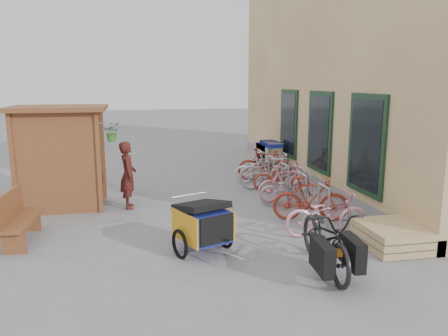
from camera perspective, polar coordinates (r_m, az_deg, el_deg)
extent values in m
plane|color=gray|center=(8.78, -1.29, -8.42)|extent=(80.00, 80.00, 0.00)
cube|color=#D8B87C|center=(14.93, 21.30, 12.57)|extent=(6.00, 13.00, 7.00)
cube|color=gray|center=(13.88, 10.09, -0.60)|extent=(0.18, 13.00, 0.30)
cube|color=black|center=(10.03, 18.09, 2.92)|extent=(0.06, 1.50, 2.20)
cube|color=black|center=(10.01, 17.94, 2.92)|extent=(0.02, 1.25, 1.95)
cube|color=black|center=(12.25, 12.39, 4.62)|extent=(0.06, 1.50, 2.20)
cube|color=black|center=(12.23, 12.26, 4.62)|extent=(0.02, 1.25, 1.95)
cube|color=black|center=(14.56, 8.45, 5.76)|extent=(0.06, 1.50, 2.20)
cube|color=black|center=(14.55, 8.34, 5.76)|extent=(0.02, 1.25, 1.95)
cube|color=brown|center=(10.50, -25.86, 0.21)|extent=(0.09, 0.09, 2.30)
cube|color=brown|center=(10.19, -16.03, 0.60)|extent=(0.09, 0.09, 2.30)
cube|color=brown|center=(11.74, -24.32, 1.40)|extent=(0.09, 0.09, 2.30)
cube|color=brown|center=(11.47, -15.53, 1.77)|extent=(0.09, 0.09, 2.30)
cube|color=brown|center=(11.11, -24.90, 0.84)|extent=(0.05, 1.30, 2.30)
cube|color=brown|center=(10.34, -20.99, 0.44)|extent=(1.80, 0.05, 2.30)
cube|color=brown|center=(11.54, -20.00, 1.56)|extent=(1.80, 0.05, 2.30)
cube|color=brown|center=(10.81, -20.90, 7.30)|extent=(2.15, 1.65, 0.10)
cube|color=brown|center=(11.02, -21.41, -0.29)|extent=(1.30, 1.15, 0.04)
cube|color=brown|center=(10.92, -21.63, 2.79)|extent=(1.30, 1.15, 0.04)
cylinder|color=#A5A8AD|center=(10.06, -15.28, 5.69)|extent=(0.36, 0.02, 0.02)
imported|color=#357027|center=(10.07, -14.37, 4.59)|extent=(0.38, 0.33, 0.42)
cylinder|color=#A5A8AD|center=(9.09, 13.47, -5.26)|extent=(0.05, 0.05, 0.84)
cylinder|color=#A5A8AD|center=(9.52, 12.22, -4.45)|extent=(0.05, 0.05, 0.84)
cylinder|color=#A5A8AD|center=(9.20, 12.94, -2.33)|extent=(0.05, 0.50, 0.05)
cylinder|color=#A5A8AD|center=(10.15, 10.66, -3.42)|extent=(0.05, 0.05, 0.84)
cylinder|color=#A5A8AD|center=(10.60, 9.65, -2.76)|extent=(0.05, 0.05, 0.84)
cylinder|color=#A5A8AD|center=(10.28, 10.22, -0.81)|extent=(0.05, 0.50, 0.05)
cylinder|color=#A5A8AD|center=(11.24, 8.39, -1.92)|extent=(0.05, 0.05, 0.84)
cylinder|color=#A5A8AD|center=(11.69, 7.57, -1.38)|extent=(0.05, 0.05, 0.84)
cylinder|color=#A5A8AD|center=(11.38, 8.02, 0.42)|extent=(0.05, 0.50, 0.05)
cylinder|color=#A5A8AD|center=(12.34, 6.52, -0.69)|extent=(0.05, 0.05, 0.84)
cylinder|color=#A5A8AD|center=(12.81, 5.84, -0.24)|extent=(0.05, 0.05, 0.84)
cylinder|color=#A5A8AD|center=(12.50, 6.22, 1.43)|extent=(0.05, 0.50, 0.05)
cylinder|color=#A5A8AD|center=(13.47, 4.97, 0.34)|extent=(0.05, 0.05, 0.84)
cylinder|color=#A5A8AD|center=(13.94, 4.40, 0.72)|extent=(0.05, 0.05, 0.84)
cylinder|color=#A5A8AD|center=(13.63, 4.71, 2.27)|extent=(0.05, 0.50, 0.05)
cube|color=tan|center=(8.56, 20.93, -9.20)|extent=(1.00, 1.20, 0.12)
cube|color=tan|center=(8.52, 21.00, -8.31)|extent=(1.00, 1.20, 0.12)
cube|color=tan|center=(8.47, 21.06, -7.42)|extent=(1.00, 1.20, 0.12)
cube|color=brown|center=(8.99, -24.94, -6.17)|extent=(0.55, 1.55, 0.06)
cube|color=brown|center=(8.96, -26.35, -4.44)|extent=(0.14, 1.52, 0.51)
cube|color=brown|center=(8.49, -25.76, -8.81)|extent=(0.41, 0.08, 0.41)
cube|color=brown|center=(9.61, -23.99, -6.38)|extent=(0.41, 0.08, 0.41)
cube|color=silver|center=(14.81, 6.25, 1.86)|extent=(0.52, 0.80, 0.49)
cube|color=#172497|center=(14.38, 6.76, 2.90)|extent=(0.52, 0.04, 0.17)
cylinder|color=silver|center=(14.34, 6.80, 3.14)|extent=(0.54, 0.03, 0.03)
cylinder|color=black|center=(14.53, 5.82, -0.34)|extent=(0.04, 0.11, 0.11)
cube|color=silver|center=(15.11, 5.88, 2.06)|extent=(0.52, 0.80, 0.49)
cube|color=#172497|center=(14.69, 6.37, 3.08)|extent=(0.52, 0.04, 0.17)
cylinder|color=silver|center=(14.65, 6.41, 3.32)|extent=(0.54, 0.03, 0.03)
cylinder|color=black|center=(14.84, 5.45, -0.09)|extent=(0.04, 0.11, 0.11)
cube|color=silver|center=(15.42, 5.52, 2.25)|extent=(0.52, 0.80, 0.49)
cube|color=#172497|center=(15.00, 5.99, 3.25)|extent=(0.52, 0.04, 0.17)
cylinder|color=silver|center=(14.96, 6.03, 3.49)|extent=(0.54, 0.03, 0.03)
cylinder|color=black|center=(15.14, 5.10, 0.14)|extent=(0.04, 0.11, 0.11)
cube|color=silver|center=(15.74, 5.18, 2.43)|extent=(0.52, 0.80, 0.49)
cube|color=#172497|center=(15.31, 5.63, 3.42)|extent=(0.52, 0.04, 0.17)
cylinder|color=silver|center=(15.27, 5.66, 3.65)|extent=(0.54, 0.03, 0.03)
cylinder|color=black|center=(15.45, 4.75, 0.37)|extent=(0.04, 0.11, 0.11)
cube|color=#1B2295|center=(7.66, -2.79, -7.33)|extent=(0.96, 1.08, 0.52)
cube|color=orange|center=(7.50, -5.18, -7.79)|extent=(0.37, 0.84, 0.52)
cube|color=orange|center=(7.84, -0.50, -6.88)|extent=(0.37, 0.84, 0.52)
cube|color=black|center=(7.27, -0.88, -8.07)|extent=(0.60, 0.27, 0.48)
cube|color=black|center=(7.61, -3.02, -4.96)|extent=(1.01, 1.07, 0.26)
torus|color=black|center=(7.55, -5.81, -9.88)|extent=(0.25, 0.50, 0.52)
torus|color=black|center=(7.98, 0.10, -8.62)|extent=(0.25, 0.50, 0.52)
cylinder|color=#B7B7BC|center=(7.15, 0.42, -11.04)|extent=(0.32, 0.72, 0.03)
cylinder|color=#B7B7BC|center=(7.95, -4.62, -3.53)|extent=(0.68, 0.30, 0.03)
imported|color=black|center=(7.16, 13.12, -8.80)|extent=(0.85, 2.07, 1.06)
cube|color=black|center=(6.63, 12.70, -11.21)|extent=(0.22, 0.66, 0.45)
cube|color=black|center=(6.89, 16.39, -10.51)|extent=(0.22, 0.66, 0.45)
cube|color=#C76912|center=(6.74, 14.60, -10.46)|extent=(0.13, 0.19, 0.12)
imported|color=maroon|center=(10.49, -12.42, -0.90)|extent=(0.41, 0.60, 1.59)
imported|color=#F49EB8|center=(8.72, 13.24, -5.85)|extent=(1.67, 0.61, 0.87)
imported|color=#9D2D1C|center=(9.54, 11.24, -3.97)|extent=(1.68, 0.89, 0.97)
imported|color=#9A999E|center=(10.63, 8.69, -2.78)|extent=(1.58, 0.68, 0.80)
imported|color=#F49EB8|center=(10.95, 8.14, -2.00)|extent=(1.60, 0.65, 0.93)
imported|color=#9D2D1C|center=(11.92, 7.53, -1.23)|extent=(1.61, 0.87, 0.80)
imported|color=#9A999E|center=(12.11, 6.19, -0.36)|extent=(1.85, 0.83, 1.07)
imported|color=silver|center=(12.85, 4.89, -0.22)|extent=(1.66, 0.99, 0.83)
imported|color=#9D2D1C|center=(13.28, 5.35, 0.49)|extent=(1.70, 0.82, 0.98)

